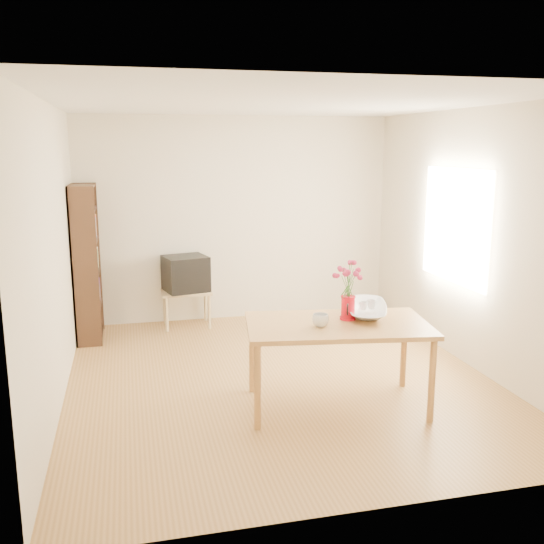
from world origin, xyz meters
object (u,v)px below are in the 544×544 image
object	(u,v)px
table	(337,331)
pitcher	(348,309)
television	(185,273)
bowl	(368,288)
mug	(320,320)

from	to	relation	value
table	pitcher	distance (m)	0.22
table	pitcher	xyz separation A→B (m)	(0.12, 0.09, 0.17)
table	television	size ratio (longest dim) A/B	2.80
bowl	television	size ratio (longest dim) A/B	0.86
table	bowl	bearing A→B (deg)	38.70
bowl	television	xyz separation A→B (m)	(-1.38, 2.51, -0.31)
table	pitcher	bearing A→B (deg)	44.36
mug	bowl	world-z (taller)	bowl
mug	television	xyz separation A→B (m)	(-0.85, 2.77, -0.12)
pitcher	television	world-z (taller)	pitcher
table	pitcher	size ratio (longest dim) A/B	7.87
television	mug	bearing A→B (deg)	-86.17
pitcher	television	size ratio (longest dim) A/B	0.36
pitcher	mug	size ratio (longest dim) A/B	1.53
bowl	pitcher	bearing A→B (deg)	-153.01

